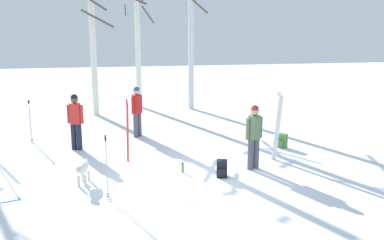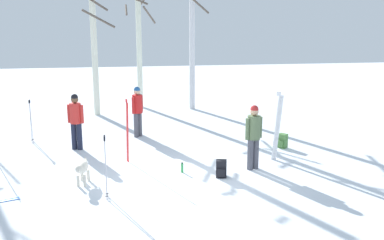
% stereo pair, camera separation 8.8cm
% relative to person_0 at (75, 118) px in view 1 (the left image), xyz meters
% --- Properties ---
extents(ground_plane, '(60.00, 60.00, 0.00)m').
position_rel_person_0_xyz_m(ground_plane, '(2.74, -3.29, -0.98)').
color(ground_plane, white).
extents(person_0, '(0.49, 0.34, 1.72)m').
position_rel_person_0_xyz_m(person_0, '(0.00, 0.00, 0.00)').
color(person_0, '#1E2338').
rests_on(person_0, ground_plane).
extents(person_1, '(0.39, 0.41, 1.72)m').
position_rel_person_0_xyz_m(person_1, '(1.93, 1.23, 0.00)').
color(person_1, '#4C4C56').
rests_on(person_1, ground_plane).
extents(person_2, '(0.50, 0.34, 1.72)m').
position_rel_person_0_xyz_m(person_2, '(4.70, -2.73, 0.00)').
color(person_2, '#4C4C56').
rests_on(person_2, ground_plane).
extents(dog, '(0.32, 0.89, 0.57)m').
position_rel_person_0_xyz_m(dog, '(0.36, -3.07, -0.59)').
color(dog, beige).
rests_on(dog, ground_plane).
extents(ski_pair_planted_0, '(0.08, 0.23, 1.78)m').
position_rel_person_0_xyz_m(ski_pair_planted_0, '(1.49, -1.55, -0.10)').
color(ski_pair_planted_0, red).
rests_on(ski_pair_planted_0, ground_plane).
extents(ski_pair_planted_2, '(0.26, 0.10, 1.94)m').
position_rel_person_0_xyz_m(ski_pair_planted_2, '(5.61, -2.09, -0.02)').
color(ski_pair_planted_2, white).
rests_on(ski_pair_planted_2, ground_plane).
extents(ski_poles_0, '(0.07, 0.22, 1.39)m').
position_rel_person_0_xyz_m(ski_poles_0, '(-1.51, 1.15, -0.24)').
color(ski_poles_0, '#B2B2BC').
rests_on(ski_poles_0, ground_plane).
extents(ski_poles_1, '(0.07, 0.23, 1.42)m').
position_rel_person_0_xyz_m(ski_poles_1, '(0.93, -4.03, -0.22)').
color(ski_poles_1, '#B2B2BC').
rests_on(ski_poles_1, ground_plane).
extents(backpack_0, '(0.34, 0.34, 0.44)m').
position_rel_person_0_xyz_m(backpack_0, '(6.25, -0.97, -0.77)').
color(backpack_0, '#4C7F3F').
rests_on(backpack_0, ground_plane).
extents(backpack_1, '(0.30, 0.32, 0.44)m').
position_rel_person_0_xyz_m(backpack_1, '(3.73, -3.19, -0.77)').
color(backpack_1, black).
rests_on(backpack_1, ground_plane).
extents(water_bottle_0, '(0.07, 0.07, 0.27)m').
position_rel_person_0_xyz_m(water_bottle_0, '(2.83, -2.67, -0.85)').
color(water_bottle_0, green).
rests_on(water_bottle_0, ground_plane).
extents(birch_tree_1, '(1.55, 1.47, 6.55)m').
position_rel_person_0_xyz_m(birch_tree_1, '(0.43, 5.19, 2.43)').
color(birch_tree_1, silver).
rests_on(birch_tree_1, ground_plane).
extents(birch_tree_2, '(1.39, 1.37, 6.76)m').
position_rel_person_0_xyz_m(birch_tree_2, '(2.37, 6.72, 2.53)').
color(birch_tree_2, silver).
rests_on(birch_tree_2, ground_plane).
extents(birch_tree_3, '(1.61, 1.63, 6.73)m').
position_rel_person_0_xyz_m(birch_tree_3, '(4.64, 5.80, 2.52)').
color(birch_tree_3, silver).
rests_on(birch_tree_3, ground_plane).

